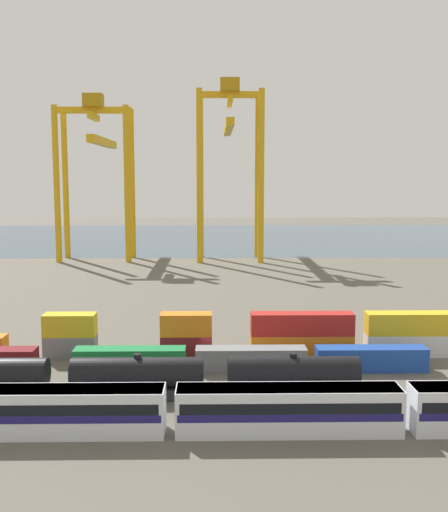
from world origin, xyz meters
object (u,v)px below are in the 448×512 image
Objects in this scene: passenger_train at (288,408)px; gantry_crane_west at (97,159)px; freight_tank_row at (138,377)px; gantry_crane_central at (229,149)px; shipping_container_9 at (186,346)px; shipping_container_13 at (416,345)px.

passenger_train is 1.39× the size of gantry_crane_west.
gantry_crane_central is (11.39, 103.15, 26.17)m from freight_tank_row.
shipping_container_9 is at bearing -73.30° from gantry_crane_west.
shipping_container_13 is 95.60m from gantry_crane_central.
shipping_container_9 is 0.15× the size of gantry_crane_west.
shipping_container_13 is at bearing 50.88° from passenger_train.
passenger_train is at bearing -88.93° from gantry_crane_central.
gantry_crane_central reaches higher than shipping_container_13.
shipping_container_13 is at bearing -58.73° from gantry_crane_west.
freight_tank_row is at bearing 148.05° from passenger_train.
shipping_container_9 is 93.77m from gantry_crane_central.
shipping_container_13 is 106.79m from gantry_crane_west.
shipping_container_9 is at bearing 73.34° from freight_tank_row.
freight_tank_row is 0.94× the size of gantry_crane_central.
gantry_crane_central is at bearing 85.33° from shipping_container_9.
shipping_container_9 and shipping_container_13 have the same top height.
shipping_container_9 is 95.93m from gantry_crane_west.
passenger_train reaches higher than shipping_container_13.
freight_tank_row reaches higher than shipping_container_13.
shipping_container_13 is 0.29× the size of gantry_crane_west.
gantry_crane_west reaches higher than shipping_container_9.
gantry_crane_west reaches higher than shipping_container_13.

